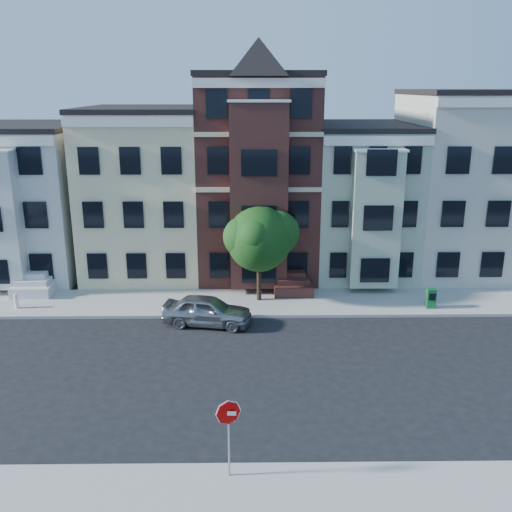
{
  "coord_description": "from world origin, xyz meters",
  "views": [
    {
      "loc": [
        -0.55,
        -21.27,
        11.48
      ],
      "look_at": [
        -0.24,
        3.13,
        4.2
      ],
      "focal_mm": 40.0,
      "sensor_mm": 36.0,
      "label": 1
    }
  ],
  "objects_px": {
    "street_tree": "(259,244)",
    "parked_car": "(207,310)",
    "newspaper_box": "(431,298)",
    "stop_sign": "(229,434)",
    "fire_hydrant": "(16,302)"
  },
  "relations": [
    {
      "from": "street_tree",
      "to": "parked_car",
      "type": "height_order",
      "value": "street_tree"
    },
    {
      "from": "newspaper_box",
      "to": "fire_hydrant",
      "type": "height_order",
      "value": "newspaper_box"
    },
    {
      "from": "street_tree",
      "to": "newspaper_box",
      "type": "height_order",
      "value": "street_tree"
    },
    {
      "from": "newspaper_box",
      "to": "parked_car",
      "type": "bearing_deg",
      "value": -169.76
    },
    {
      "from": "stop_sign",
      "to": "fire_hydrant",
      "type": "bearing_deg",
      "value": 132.48
    },
    {
      "from": "street_tree",
      "to": "stop_sign",
      "type": "bearing_deg",
      "value": -94.49
    },
    {
      "from": "parked_car",
      "to": "fire_hydrant",
      "type": "xyz_separation_m",
      "value": [
        -10.28,
        1.99,
        -0.28
      ]
    },
    {
      "from": "newspaper_box",
      "to": "stop_sign",
      "type": "relative_size",
      "value": 0.36
    },
    {
      "from": "street_tree",
      "to": "stop_sign",
      "type": "relative_size",
      "value": 2.23
    },
    {
      "from": "parked_car",
      "to": "newspaper_box",
      "type": "xyz_separation_m",
      "value": [
        11.76,
        1.78,
        -0.08
      ]
    },
    {
      "from": "parked_car",
      "to": "newspaper_box",
      "type": "height_order",
      "value": "parked_car"
    },
    {
      "from": "fire_hydrant",
      "to": "stop_sign",
      "type": "xyz_separation_m",
      "value": [
        11.76,
        -13.77,
        1.12
      ]
    },
    {
      "from": "street_tree",
      "to": "newspaper_box",
      "type": "relative_size",
      "value": 6.13
    },
    {
      "from": "street_tree",
      "to": "fire_hydrant",
      "type": "xyz_separation_m",
      "value": [
        -12.93,
        -1.07,
        -2.9
      ]
    },
    {
      "from": "fire_hydrant",
      "to": "street_tree",
      "type": "bearing_deg",
      "value": 4.74
    }
  ]
}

